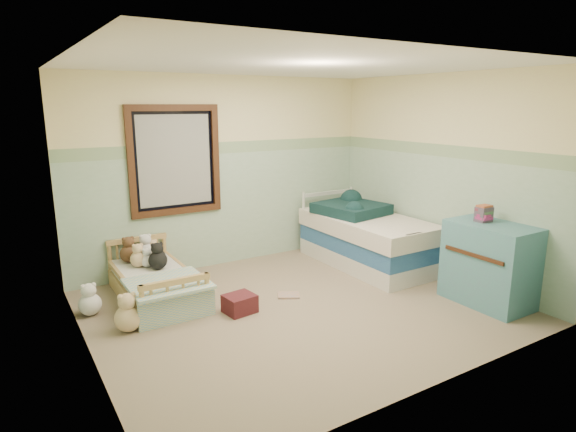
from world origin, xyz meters
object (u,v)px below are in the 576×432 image
twin_bed_frame (367,257)px  dresser (489,264)px  floor_book (289,295)px  plush_floor_tan (128,318)px  red_pillow (240,304)px  toddler_bed_frame (156,290)px  plush_floor_cream (90,304)px

twin_bed_frame → dresser: size_ratio=2.10×
floor_book → plush_floor_tan: bearing=-153.2°
dresser → red_pillow: 2.72m
twin_bed_frame → floor_book: (-1.49, -0.39, -0.10)m
toddler_bed_frame → plush_floor_tan: plush_floor_tan is taller
dresser → red_pillow: size_ratio=2.93×
plush_floor_tan → plush_floor_cream: bearing=113.0°
toddler_bed_frame → plush_floor_cream: size_ratio=6.27×
plush_floor_tan → floor_book: plush_floor_tan is taller
floor_book → toddler_bed_frame: bearing=179.7°
twin_bed_frame → red_pillow: twin_bed_frame is taller
plush_floor_tan → red_pillow: plush_floor_tan is taller
twin_bed_frame → red_pillow: size_ratio=6.15×
twin_bed_frame → red_pillow: bearing=-167.3°
dresser → toddler_bed_frame: bearing=146.3°
plush_floor_tan → floor_book: 1.77m
plush_floor_cream → plush_floor_tan: 0.63m
plush_floor_tan → twin_bed_frame: plush_floor_tan is taller
plush_floor_cream → floor_book: (2.01, -0.66, -0.10)m
plush_floor_tan → red_pillow: 1.11m
plush_floor_cream → red_pillow: (1.34, -0.75, -0.02)m
toddler_bed_frame → floor_book: bearing=-29.6°
plush_floor_cream → plush_floor_tan: plush_floor_tan is taller
twin_bed_frame → red_pillow: 2.21m
twin_bed_frame → floor_book: 1.55m
plush_floor_cream → dresser: 4.25m
toddler_bed_frame → plush_floor_tan: size_ratio=5.57×
plush_floor_tan → twin_bed_frame: bearing=5.5°
twin_bed_frame → dresser: (0.26, -1.69, 0.34)m
plush_floor_cream → red_pillow: 1.54m
plush_floor_tan → twin_bed_frame: size_ratio=0.14×
plush_floor_cream → twin_bed_frame: 3.51m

